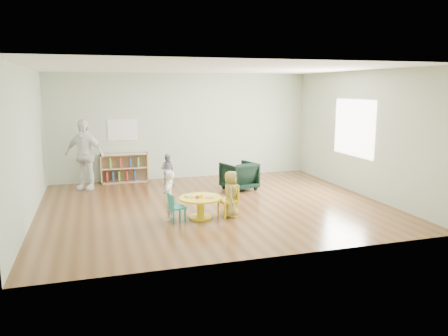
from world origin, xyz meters
name	(u,v)px	position (x,y,z in m)	size (l,w,h in m)	color
room	(213,114)	(0.01, 0.00, 1.89)	(7.10, 7.00, 2.80)	brown
activity_table	(201,203)	(-0.47, -0.82, 0.28)	(0.80, 0.80, 0.45)	yellow
kid_chair_left	(175,207)	(-0.98, -0.92, 0.29)	(0.35, 0.35, 0.54)	teal
kid_chair_right	(230,199)	(0.10, -0.83, 0.33)	(0.40, 0.40, 0.62)	yellow
bookshelf	(124,168)	(-1.61, 2.86, 0.37)	(1.20, 0.30, 0.75)	tan
alphabet_poster	(123,130)	(-1.60, 2.98, 1.35)	(0.74, 0.01, 0.54)	white
armchair	(239,176)	(0.98, 1.19, 0.33)	(0.71, 0.74, 0.67)	black
child_left	(169,196)	(-1.07, -0.78, 0.46)	(0.34, 0.22, 0.93)	white
child_right	(231,194)	(0.10, -0.91, 0.44)	(0.43, 0.28, 0.89)	yellow
toddler	(167,169)	(-0.59, 2.22, 0.39)	(0.38, 0.30, 0.78)	#1A2642
adult_caretaker	(84,155)	(-2.57, 2.31, 0.84)	(0.99, 0.41, 1.69)	white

